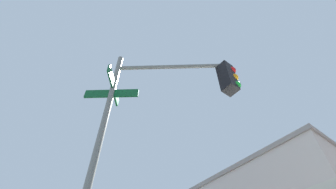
# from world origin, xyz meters

# --- Properties ---
(traffic_signal_near) EXTENTS (2.12, 2.53, 6.34)m
(traffic_signal_near) POSITION_xyz_m (-6.33, -6.08, 4.49)
(traffic_signal_near) COLOR slate
(traffic_signal_near) RESTS_ON ground_plane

